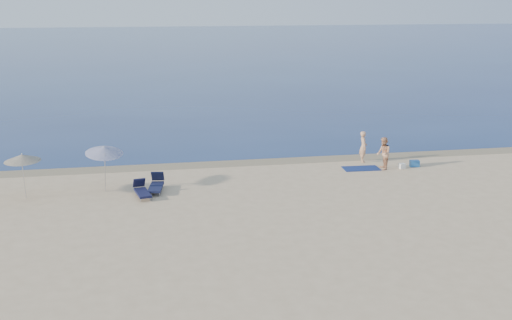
% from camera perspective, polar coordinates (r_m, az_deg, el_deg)
% --- Properties ---
extents(sea, '(240.00, 160.00, 0.01)m').
position_cam_1_polar(sea, '(114.61, -6.69, 9.89)').
color(sea, navy).
rests_on(sea, ground).
extents(wet_sand_strip, '(240.00, 1.60, 0.00)m').
position_cam_1_polar(wet_sand_strip, '(35.49, 3.02, -0.03)').
color(wet_sand_strip, '#847254').
rests_on(wet_sand_strip, ground).
extents(person_left, '(0.50, 0.68, 1.71)m').
position_cam_1_polar(person_left, '(35.38, 9.52, 1.17)').
color(person_left, tan).
rests_on(person_left, ground).
extents(person_right, '(0.73, 0.89, 1.70)m').
position_cam_1_polar(person_right, '(34.09, 11.27, 0.58)').
color(person_right, tan).
rests_on(person_right, ground).
extents(beach_towel, '(1.93, 1.13, 0.03)m').
position_cam_1_polar(beach_towel, '(34.18, 9.32, -0.75)').
color(beach_towel, navy).
rests_on(beach_towel, ground).
extents(white_bag, '(0.35, 0.32, 0.26)m').
position_cam_1_polar(white_bag, '(34.63, 12.84, -0.52)').
color(white_bag, white).
rests_on(white_bag, ground).
extents(blue_cooler, '(0.51, 0.39, 0.34)m').
position_cam_1_polar(blue_cooler, '(35.15, 13.91, -0.30)').
color(blue_cooler, '#1E5BA4').
rests_on(blue_cooler, ground).
extents(umbrella_near, '(2.15, 2.16, 2.28)m').
position_cam_1_polar(umbrella_near, '(30.33, -13.34, 0.85)').
color(umbrella_near, silver).
rests_on(umbrella_near, ground).
extents(umbrella_far, '(2.12, 2.13, 2.12)m').
position_cam_1_polar(umbrella_far, '(30.21, -20.06, 0.18)').
color(umbrella_far, silver).
rests_on(umbrella_far, ground).
extents(lounger_left, '(0.84, 1.73, 0.73)m').
position_cam_1_polar(lounger_left, '(29.48, -10.10, -2.73)').
color(lounger_left, '#131534').
rests_on(lounger_left, ground).
extents(lounger_right, '(0.86, 1.87, 0.79)m').
position_cam_1_polar(lounger_right, '(30.20, -8.86, -2.21)').
color(lounger_right, '#141837').
rests_on(lounger_right, ground).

